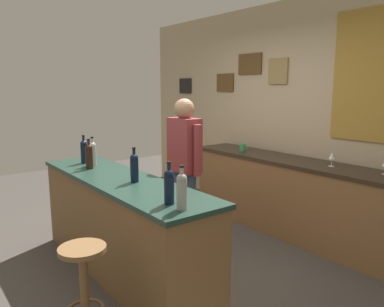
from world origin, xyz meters
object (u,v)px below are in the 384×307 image
object	(u,v)px
wine_bottle_a	(84,151)
wine_glass_a	(332,156)
bartender	(184,164)
wine_bottle_f	(182,190)
wine_bottle_e	(169,185)
coffee_mug	(243,147)
wine_bottle_d	(134,167)
wine_bottle_b	(93,153)
bar_stool	(84,277)
wine_bottle_c	(89,155)

from	to	relation	value
wine_bottle_a	wine_glass_a	bearing A→B (deg)	50.52
bartender	wine_bottle_f	world-z (taller)	bartender
wine_bottle_e	wine_glass_a	size ratio (longest dim) A/B	1.97
wine_bottle_e	coffee_mug	distance (m)	2.47
bartender	wine_bottle_d	world-z (taller)	bartender
bartender	wine_bottle_a	xyz separation A→B (m)	(-0.77, -0.78, 0.12)
bartender	wine_bottle_e	distance (m)	1.32
wine_bottle_a	wine_glass_a	xyz separation A→B (m)	(1.69, 2.05, -0.05)
wine_bottle_b	wine_bottle_d	size ratio (longest dim) A/B	1.00
wine_bottle_d	wine_glass_a	bearing A→B (deg)	72.62
wine_bottle_b	wine_bottle_e	world-z (taller)	same
wine_bottle_f	wine_glass_a	bearing A→B (deg)	95.91
wine_bottle_e	wine_bottle_a	bearing A→B (deg)	177.27
bar_stool	wine_glass_a	bearing A→B (deg)	87.16
wine_bottle_d	wine_bottle_f	xyz separation A→B (m)	(0.85, -0.11, 0.00)
wine_bottle_f	bartender	bearing A→B (deg)	142.81
wine_bottle_e	coffee_mug	xyz separation A→B (m)	(-1.34, 2.08, -0.11)
wine_bottle_c	wine_bottle_e	bearing A→B (deg)	-0.59
wine_bottle_b	wine_bottle_a	bearing A→B (deg)	-173.12
wine_bottle_a	wine_bottle_d	distance (m)	1.06
wine_glass_a	coffee_mug	distance (m)	1.27
bar_stool	coffee_mug	size ratio (longest dim) A/B	5.44
wine_bottle_d	wine_bottle_f	distance (m)	0.86
wine_bottle_d	wine_bottle_f	world-z (taller)	same
wine_bottle_d	bartender	bearing A→B (deg)	110.88
bar_stool	wine_bottle_d	world-z (taller)	wine_bottle_d
bartender	wine_bottle_c	bearing A→B (deg)	-118.56
wine_bottle_f	coffee_mug	world-z (taller)	wine_bottle_f
wine_bottle_a	wine_bottle_b	distance (m)	0.18
bartender	wine_glass_a	size ratio (longest dim) A/B	10.45
bar_stool	wine_bottle_c	bearing A→B (deg)	154.81
wine_bottle_a	wine_bottle_c	xyz separation A→B (m)	(0.31, -0.07, 0.00)
bar_stool	wine_bottle_a	distance (m)	1.79
bar_stool	wine_bottle_e	distance (m)	0.85
wine_bottle_c	wine_bottle_f	world-z (taller)	same
wine_bottle_e	wine_glass_a	bearing A→B (deg)	91.83
wine_bottle_c	wine_glass_a	xyz separation A→B (m)	(1.38, 2.12, -0.05)
bar_stool	wine_bottle_c	size ratio (longest dim) A/B	2.22
wine_bottle_a	wine_bottle_d	xyz separation A→B (m)	(1.06, 0.03, 0.00)
bar_stool	wine_glass_a	distance (m)	2.77
bartender	wine_bottle_f	xyz separation A→B (m)	(1.14, -0.87, 0.12)
bar_stool	coffee_mug	world-z (taller)	coffee_mug
wine_glass_a	coffee_mug	size ratio (longest dim) A/B	1.24
bar_stool	wine_glass_a	size ratio (longest dim) A/B	4.39
wine_bottle_c	wine_glass_a	world-z (taller)	wine_bottle_c
bartender	wine_bottle_e	world-z (taller)	bartender
wine_bottle_c	wine_bottle_f	size ratio (longest dim) A/B	1.00
bar_stool	wine_bottle_d	size ratio (longest dim) A/B	2.22
wine_bottle_b	wine_bottle_f	distance (m)	1.73
wine_bottle_a	wine_bottle_c	size ratio (longest dim) A/B	1.00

